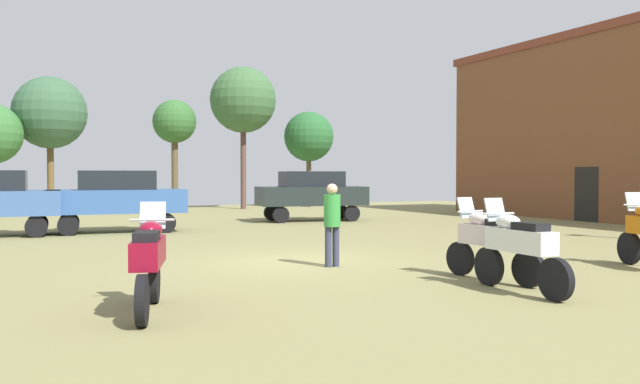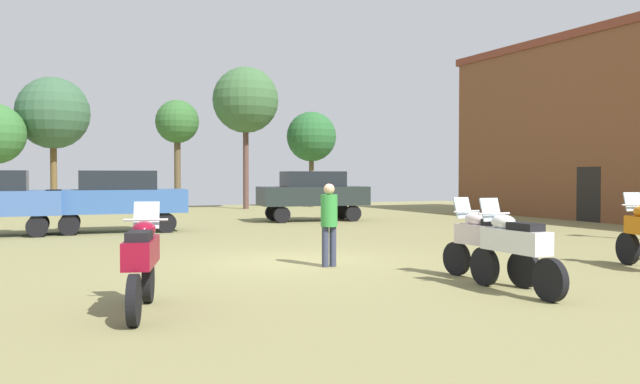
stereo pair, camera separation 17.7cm
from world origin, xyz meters
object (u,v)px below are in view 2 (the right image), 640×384
car_3 (313,192)px  tree_8 (246,101)px  motorcycle_2 (487,240)px  motorcycle_5 (142,259)px  tree_6 (311,137)px  motorcycle_7 (514,247)px  person_1 (329,218)px  tree_1 (53,113)px  tree_5 (177,123)px  car_1 (118,196)px

car_3 → tree_8: size_ratio=0.58×
motorcycle_2 → motorcycle_5: bearing=174.9°
motorcycle_2 → tree_6: 26.76m
motorcycle_2 → motorcycle_7: 1.16m
person_1 → tree_8: (5.36, 22.07, 4.90)m
tree_8 → person_1: bearing=-103.7°
car_3 → tree_1: bearing=46.7°
motorcycle_7 → tree_6: (8.09, 26.51, 3.31)m
tree_5 → tree_8: tree_8 is taller
car_1 → tree_1: (-1.42, 13.15, 3.75)m
motorcycle_7 → tree_8: tree_8 is taller
tree_1 → tree_5: size_ratio=1.15×
motorcycle_7 → person_1: person_1 is taller
tree_6 → tree_8: (-4.15, -0.58, 1.85)m
person_1 → tree_1: bearing=100.9°
motorcycle_7 → car_3: size_ratio=0.49×
motorcycle_2 → tree_8: tree_8 is taller
motorcycle_7 → tree_6: tree_6 is taller
motorcycle_7 → car_1: 14.55m
tree_6 → tree_8: bearing=-172.0°
car_3 → motorcycle_5: bearing=155.6°
car_3 → tree_1: tree_1 is taller
tree_5 → tree_8: size_ratio=0.76×
tree_5 → tree_6: 7.70m
person_1 → car_1: bearing=106.4°
motorcycle_2 → tree_5: (0.07, 25.77, 3.89)m
person_1 → motorcycle_5: bearing=-144.3°
motorcycle_5 → person_1: (4.20, 2.97, 0.26)m
car_3 → person_1: bearing=164.6°
tree_1 → tree_5: 6.15m
car_1 → tree_8: bearing=-29.6°
motorcycle_2 → motorcycle_7: bearing=-115.2°
motorcycle_2 → motorcycle_5: size_ratio=1.04×
car_1 → tree_1: 13.75m
tree_1 → motorcycle_7: bearing=-78.1°
motorcycle_7 → tree_6: bearing=74.1°
motorcycle_7 → car_1: size_ratio=0.49×
tree_5 → tree_6: (7.67, -0.37, -0.57)m
motorcycle_2 → car_1: 13.62m
motorcycle_5 → person_1: 5.15m
tree_5 → tree_6: bearing=-2.7°
car_1 → person_1: (2.88, -10.04, -0.18)m
car_3 → tree_5: 11.87m
tree_6 → tree_1: bearing=177.8°
tree_1 → tree_5: bearing=-1.6°
car_1 → tree_1: tree_1 is taller
motorcycle_5 → person_1: bearing=51.4°
motorcycle_5 → tree_1: 26.49m
person_1 → tree_5: 23.37m
car_3 → motorcycle_2: bearing=174.8°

